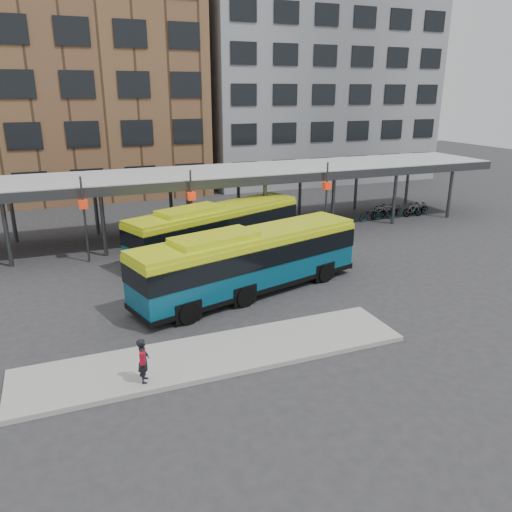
{
  "coord_description": "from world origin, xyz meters",
  "views": [
    {
      "loc": [
        -10.1,
        -18.33,
        9.13
      ],
      "look_at": [
        -1.93,
        2.18,
        1.8
      ],
      "focal_mm": 35.0,
      "sensor_mm": 36.0,
      "label": 1
    }
  ],
  "objects": [
    {
      "name": "building_grey",
      "position": [
        16.0,
        32.0,
        10.0
      ],
      "size": [
        24.0,
        14.0,
        20.0
      ],
      "primitive_type": "cube",
      "color": "slate",
      "rests_on": "ground"
    },
    {
      "name": "bus_rear",
      "position": [
        -1.93,
        8.4,
        1.59
      ],
      "size": [
        11.15,
        6.33,
        3.05
      ],
      "rotation": [
        0.0,
        0.0,
        0.38
      ],
      "color": "navy",
      "rests_on": "ground"
    },
    {
      "name": "ground",
      "position": [
        0.0,
        0.0,
        0.0
      ],
      "size": [
        120.0,
        120.0,
        0.0
      ],
      "primitive_type": "plane",
      "color": "#28282B",
      "rests_on": "ground"
    },
    {
      "name": "boarding_island",
      "position": [
        -5.5,
        -3.0,
        0.09
      ],
      "size": [
        14.0,
        3.0,
        0.18
      ],
      "primitive_type": "cube",
      "color": "gray",
      "rests_on": "ground"
    },
    {
      "name": "bus_front",
      "position": [
        -2.27,
        2.2,
        1.65
      ],
      "size": [
        11.76,
        5.5,
        3.18
      ],
      "rotation": [
        0.0,
        0.0,
        0.28
      ],
      "color": "navy",
      "rests_on": "ground"
    },
    {
      "name": "building_brick",
      "position": [
        -10.0,
        32.0,
        11.0
      ],
      "size": [
        26.0,
        14.0,
        22.0
      ],
      "primitive_type": "cube",
      "color": "brown",
      "rests_on": "ground"
    },
    {
      "name": "canopy",
      "position": [
        -0.06,
        12.87,
        3.91
      ],
      "size": [
        40.0,
        6.53,
        4.8
      ],
      "color": "#999B9E",
      "rests_on": "ground"
    },
    {
      "name": "pedestrian",
      "position": [
        -8.24,
        -3.94,
        0.95
      ],
      "size": [
        0.49,
        0.64,
        1.52
      ],
      "rotation": [
        0.0,
        0.0,
        1.33
      ],
      "color": "black",
      "rests_on": "boarding_island"
    },
    {
      "name": "bike_rack",
      "position": [
        13.25,
        11.99,
        0.47
      ],
      "size": [
        6.6,
        1.53,
        1.03
      ],
      "color": "slate",
      "rests_on": "ground"
    }
  ]
}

